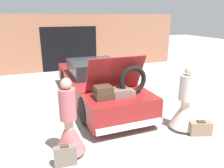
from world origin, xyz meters
TOP-DOWN VIEW (x-y plane):
  - ground_plane at (0.00, 0.00)m, footprint 40.00×40.00m
  - garage_wall_back at (0.00, 4.60)m, footprint 12.00×0.14m
  - car at (0.00, -0.01)m, footprint 1.81×5.15m
  - person_left at (-1.43, -2.71)m, footprint 0.63×0.63m
  - person_right at (1.43, -2.68)m, footprint 0.72×0.72m
  - suitcase_beside_left_person at (-1.58, -3.04)m, footprint 0.43×0.17m
  - suitcase_beside_right_person at (1.61, -3.07)m, footprint 0.55×0.37m

SIDE VIEW (x-z plane):
  - ground_plane at x=0.00m, z-range 0.00..0.00m
  - suitcase_beside_right_person at x=1.61m, z-range -0.01..0.35m
  - suitcase_beside_left_person at x=-1.58m, z-range -0.01..0.42m
  - person_right at x=1.43m, z-range -0.24..1.36m
  - person_left at x=-1.43m, z-range -0.24..1.39m
  - car at x=0.00m, z-range -0.30..1.48m
  - garage_wall_back at x=0.00m, z-range -0.01..2.79m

